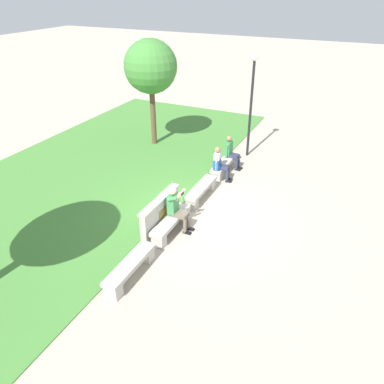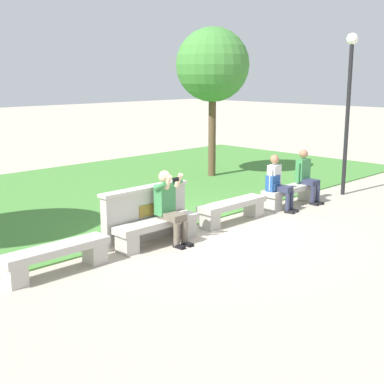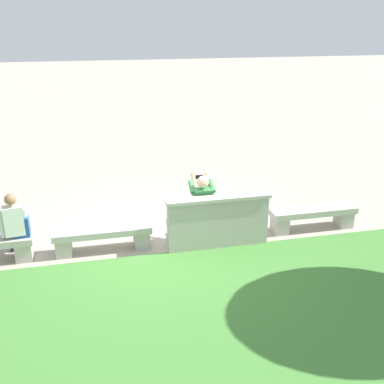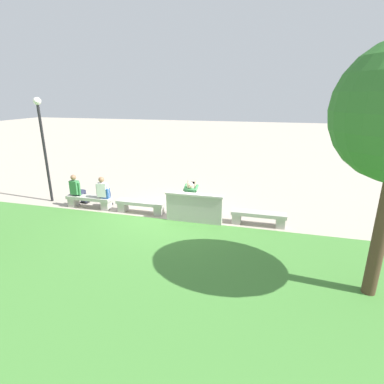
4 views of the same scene
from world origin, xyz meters
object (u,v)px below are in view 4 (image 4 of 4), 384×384
at_px(person_distant, 104,191).
at_px(lamp_post, 42,136).
at_px(person_photographer, 191,197).
at_px(bench_far, 89,200).
at_px(backpack, 105,193).
at_px(bench_mid, 140,205).
at_px(person_companion, 77,189).
at_px(bench_near, 197,211).
at_px(bench_main, 258,217).

relative_size(person_distant, lamp_post, 0.32).
bearing_deg(lamp_post, person_photographer, 177.90).
distance_m(bench_far, backpack, 0.78).
bearing_deg(bench_mid, person_companion, -1.45).
xyz_separation_m(person_distant, backpack, (-0.11, 0.06, -0.05)).
xyz_separation_m(bench_mid, person_companion, (2.60, -0.07, 0.38)).
xyz_separation_m(bench_mid, backpack, (1.37, -0.00, 0.33)).
bearing_deg(backpack, bench_far, 0.32).
bearing_deg(bench_mid, backpack, -0.17).
relative_size(bench_near, lamp_post, 0.44).
distance_m(person_distant, lamp_post, 3.16).
bearing_deg(person_companion, bench_far, 172.92).
xyz_separation_m(bench_main, lamp_post, (8.12, -0.29, 2.30)).
bearing_deg(person_photographer, person_companion, 0.15).
xyz_separation_m(bench_far, lamp_post, (1.91, -0.29, 2.30)).
xyz_separation_m(bench_main, backpack, (5.51, -0.00, 0.33)).
xyz_separation_m(person_distant, lamp_post, (2.50, -0.23, 1.92)).
bearing_deg(backpack, lamp_post, -6.28).
distance_m(person_distant, backpack, 0.13).
bearing_deg(bench_main, person_distant, -0.67).
height_order(bench_main, bench_mid, same).
height_order(bench_near, person_distant, person_distant).
height_order(person_photographer, person_distant, person_photographer).
xyz_separation_m(bench_near, bench_far, (4.14, 0.00, 0.00)).
bearing_deg(bench_far, person_companion, -7.08).
height_order(bench_main, lamp_post, lamp_post).
distance_m(bench_far, person_companion, 0.66).
bearing_deg(bench_far, bench_main, 180.00).
bearing_deg(bench_near, person_distant, -1.06).
bearing_deg(bench_main, bench_near, 0.00).
height_order(bench_near, bench_mid, same).
xyz_separation_m(bench_far, person_distant, (-0.59, -0.07, 0.38)).
bearing_deg(bench_main, backpack, -0.04).
relative_size(person_photographer, backpack, 3.08).
height_order(bench_near, lamp_post, lamp_post).
bearing_deg(backpack, person_companion, -2.87).
xyz_separation_m(bench_near, bench_mid, (2.07, 0.00, 0.00)).
relative_size(backpack, lamp_post, 0.11).
bearing_deg(person_companion, bench_main, 179.44).
distance_m(bench_mid, person_photographer, 1.91).
distance_m(bench_near, person_photographer, 0.50).
bearing_deg(person_photographer, bench_near, 160.14).
distance_m(bench_far, lamp_post, 3.00).
relative_size(bench_main, bench_mid, 1.00).
height_order(bench_mid, bench_far, same).
xyz_separation_m(person_photographer, lamp_post, (5.83, -0.21, 1.86)).
bearing_deg(lamp_post, person_distant, 174.84).
relative_size(bench_mid, lamp_post, 0.44).
xyz_separation_m(bench_near, backpack, (3.44, -0.00, 0.33)).
distance_m(bench_near, bench_far, 4.14).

